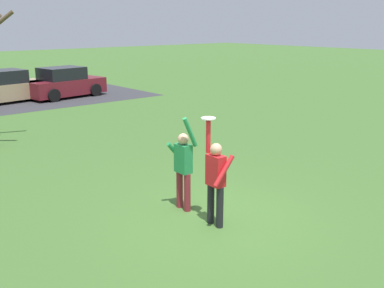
{
  "coord_description": "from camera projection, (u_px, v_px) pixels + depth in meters",
  "views": [
    {
      "loc": [
        -5.79,
        -6.05,
        3.81
      ],
      "look_at": [
        -0.24,
        0.43,
        1.49
      ],
      "focal_mm": 41.63,
      "sensor_mm": 36.0,
      "label": 1
    }
  ],
  "objects": [
    {
      "name": "ground_plane",
      "position": [
        215.0,
        217.0,
        9.07
      ],
      "size": [
        120.0,
        120.0,
        0.0
      ],
      "primitive_type": "plane",
      "color": "#426B2D"
    },
    {
      "name": "person_catcher",
      "position": [
        216.0,
        177.0,
        8.44
      ],
      "size": [
        0.49,
        0.55,
        2.08
      ],
      "rotation": [
        0.0,
        0.0,
        1.54
      ],
      "color": "black",
      "rests_on": "ground_plane"
    },
    {
      "name": "person_defender",
      "position": [
        183.0,
        165.0,
        9.19
      ],
      "size": [
        0.49,
        0.55,
        2.04
      ],
      "rotation": [
        0.0,
        0.0,
        4.69
      ],
      "color": "maroon",
      "rests_on": "ground_plane"
    },
    {
      "name": "frisbee_disc",
      "position": [
        208.0,
        118.0,
        8.32
      ],
      "size": [
        0.27,
        0.27,
        0.02
      ],
      "primitive_type": "cylinder",
      "color": "white",
      "rests_on": "person_catcher"
    },
    {
      "name": "parked_car_tan",
      "position": [
        4.0,
        88.0,
        22.08
      ],
      "size": [
        4.31,
        2.46,
        1.59
      ],
      "rotation": [
        0.0,
        0.0,
        0.14
      ],
      "color": "tan",
      "rests_on": "ground_plane"
    },
    {
      "name": "parked_car_maroon",
      "position": [
        64.0,
        83.0,
        23.57
      ],
      "size": [
        4.31,
        2.46,
        1.59
      ],
      "rotation": [
        0.0,
        0.0,
        0.14
      ],
      "color": "maroon",
      "rests_on": "ground_plane"
    }
  ]
}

